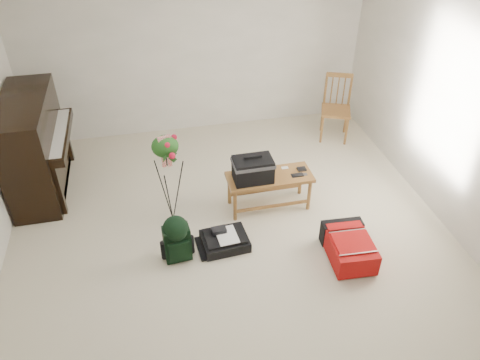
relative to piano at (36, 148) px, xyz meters
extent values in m
cube|color=beige|center=(2.19, -1.60, -0.60)|extent=(5.00, 5.50, 0.01)
cube|color=white|center=(2.19, -1.60, 1.90)|extent=(5.00, 5.50, 0.01)
cube|color=silver|center=(2.19, 1.15, 0.65)|extent=(5.00, 0.04, 2.50)
cube|color=silver|center=(4.69, -1.60, 0.65)|extent=(0.04, 5.50, 2.50)
cube|color=black|center=(-0.01, 0.00, 0.03)|extent=(0.55, 1.50, 1.25)
cube|color=black|center=(0.29, 0.00, 0.13)|extent=(0.28, 1.30, 0.10)
cube|color=white|center=(0.29, 0.00, 0.18)|extent=(0.22, 1.20, 0.02)
cube|color=black|center=(0.04, 0.00, -0.55)|extent=(0.45, 1.30, 0.10)
cube|color=olive|center=(2.74, -1.01, -0.16)|extent=(1.02, 0.42, 0.04)
cylinder|color=olive|center=(2.28, -1.17, -0.39)|extent=(0.04, 0.04, 0.42)
cylinder|color=olive|center=(2.28, -0.85, -0.39)|extent=(0.04, 0.04, 0.42)
cylinder|color=olive|center=(3.20, -1.17, -0.39)|extent=(0.04, 0.04, 0.42)
cylinder|color=olive|center=(3.20, -0.85, -0.39)|extent=(0.04, 0.04, 0.42)
cube|color=olive|center=(4.14, 0.39, -0.15)|extent=(0.54, 0.54, 0.04)
cylinder|color=olive|center=(3.96, 0.21, -0.39)|extent=(0.04, 0.04, 0.43)
cylinder|color=olive|center=(3.96, 0.56, -0.39)|extent=(0.04, 0.04, 0.43)
cylinder|color=olive|center=(4.32, 0.21, -0.39)|extent=(0.04, 0.04, 0.43)
cylinder|color=olive|center=(4.32, 0.56, -0.39)|extent=(0.04, 0.04, 0.43)
cube|color=olive|center=(4.14, 0.56, 0.34)|extent=(0.37, 0.17, 0.06)
cylinder|color=olive|center=(3.96, 0.56, 0.10)|extent=(0.04, 0.04, 0.52)
cylinder|color=olive|center=(4.32, 0.56, 0.10)|extent=(0.04, 0.04, 0.52)
cube|color=#BC1408|center=(3.36, -2.05, -0.45)|extent=(0.48, 0.68, 0.25)
cube|color=black|center=(3.36, -1.80, -0.45)|extent=(0.46, 0.18, 0.27)
cube|color=#BC1408|center=(3.36, -2.10, -0.32)|extent=(0.41, 0.40, 0.02)
cube|color=silver|center=(3.36, -2.28, -0.31)|extent=(0.41, 0.04, 0.01)
cube|color=black|center=(2.08, -1.58, -0.54)|extent=(0.53, 0.44, 0.12)
cube|color=black|center=(2.08, -1.58, -0.46)|extent=(0.47, 0.37, 0.03)
cube|color=white|center=(2.10, -1.60, -0.44)|extent=(0.24, 0.32, 0.01)
cube|color=black|center=(2.03, -1.52, -0.41)|extent=(0.17, 0.11, 0.05)
cube|color=black|center=(1.55, -1.66, -0.39)|extent=(0.30, 0.19, 0.42)
cube|color=black|center=(1.55, -1.76, -0.41)|extent=(0.23, 0.07, 0.24)
sphere|color=black|center=(1.55, -1.66, -0.18)|extent=(0.27, 0.27, 0.27)
cube|color=black|center=(1.49, -1.56, -0.39)|extent=(0.04, 0.03, 0.38)
cube|color=black|center=(1.62, -1.56, -0.39)|extent=(0.04, 0.03, 0.38)
cylinder|color=black|center=(1.55, -1.01, 0.34)|extent=(0.01, 0.01, 0.31)
ellipsoid|color=#21571B|center=(1.55, -1.01, 0.44)|extent=(0.29, 0.21, 0.27)
cube|color=red|center=(1.55, -1.03, 0.53)|extent=(0.15, 0.08, 0.08)
camera|label=1|loc=(1.43, -5.35, 3.11)|focal=35.00mm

